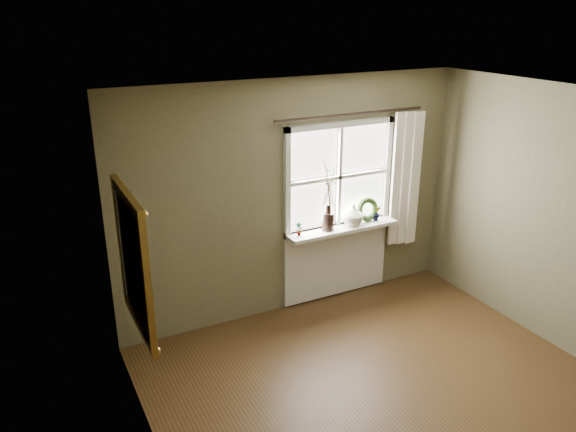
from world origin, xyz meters
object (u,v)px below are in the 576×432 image
(cream_vase, at_px, (353,215))
(gilt_mirror, at_px, (132,262))
(wreath, at_px, (367,212))
(dark_jug, at_px, (328,221))

(cream_vase, height_order, gilt_mirror, gilt_mirror)
(cream_vase, relative_size, wreath, 0.88)
(cream_vase, distance_m, wreath, 0.23)
(gilt_mirror, bearing_deg, wreath, 18.49)
(dark_jug, height_order, cream_vase, cream_vase)
(dark_jug, relative_size, gilt_mirror, 0.17)
(cream_vase, height_order, wreath, wreath)
(cream_vase, bearing_deg, gilt_mirror, -160.86)
(cream_vase, bearing_deg, wreath, 10.26)
(wreath, height_order, gilt_mirror, gilt_mirror)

